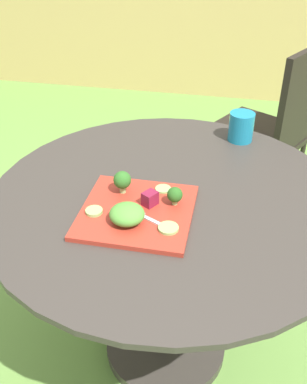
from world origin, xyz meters
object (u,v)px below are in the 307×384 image
at_px(patio_chair, 276,122).
at_px(drinking_glass, 241,128).
at_px(salad_plate, 137,212).
at_px(fork, 148,218).

bearing_deg(patio_chair, drinking_glass, -106.30).
xyz_separation_m(salad_plate, drinking_glass, (0.25, 0.50, 0.04)).
height_order(patio_chair, drinking_glass, patio_chair).
xyz_separation_m(salad_plate, fork, (0.04, -0.03, 0.01)).
distance_m(patio_chair, fork, 1.17).
distance_m(patio_chair, salad_plate, 1.15).
height_order(salad_plate, drinking_glass, drinking_glass).
height_order(salad_plate, fork, fork).
relative_size(drinking_glass, fork, 0.70).
bearing_deg(drinking_glass, salad_plate, -117.14).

